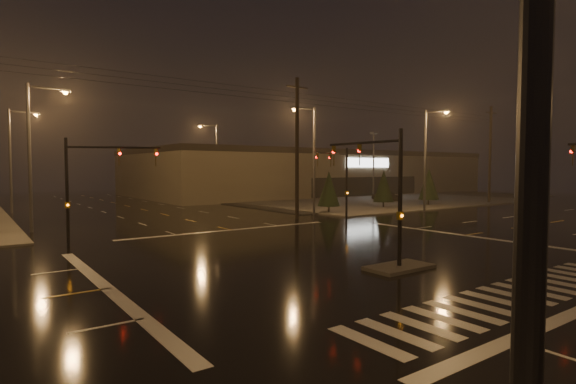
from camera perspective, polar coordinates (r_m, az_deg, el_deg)
name	(u,v)px	position (r m, az deg, el deg)	size (l,w,h in m)	color
ground	(337,254)	(22.87, 6.21, -7.88)	(140.00, 140.00, 0.00)	black
sidewalk_ne	(353,198)	(65.00, 8.22, -0.78)	(36.00, 36.00, 0.12)	#474540
median_island	(399,267)	(20.12, 13.94, -9.24)	(3.00, 1.60, 0.15)	#474540
crosswalk	(515,295)	(17.42, 26.84, -11.64)	(15.00, 2.60, 0.01)	beige
stop_bar_far	(231,230)	(31.80, -7.20, -4.81)	(16.00, 0.50, 0.01)	beige
parking_lot	(387,198)	(67.22, 12.48, -0.71)	(50.00, 24.00, 0.08)	black
retail_building	(310,171)	(80.20, 2.87, 2.66)	(60.20, 28.30, 7.20)	brown
signal_mast_median	(384,181)	(20.29, 12.07, 1.35)	(0.25, 4.59, 6.00)	black
signal_mast_ne	(341,175)	(36.35, 6.71, 2.16)	(4.84, 1.86, 6.00)	black
signal_mast_nw	(88,178)	(27.40, -24.09, 1.65)	(4.84, 1.86, 6.00)	black
streetlight_1	(34,146)	(34.94, -29.51, 5.06)	(2.77, 0.32, 10.00)	#38383A
streetlight_2	(14,153)	(50.86, -31.47, 4.24)	(2.77, 0.32, 10.00)	#38383A
streetlight_3	(312,152)	(41.93, 3.00, 5.04)	(2.77, 0.32, 10.00)	#38383A
streetlight_4	(215,157)	(58.87, -9.30, 4.41)	(2.77, 0.32, 10.00)	#38383A
streetlight_6	(428,153)	(46.37, 17.35, 4.71)	(0.32, 2.77, 10.00)	#38383A
utility_pole_1	(297,147)	(38.41, 1.16, 5.72)	(2.20, 0.32, 12.00)	black
utility_pole_2	(490,154)	(61.29, 24.28, 4.44)	(2.20, 0.32, 12.00)	black
conifer_0	(329,189)	(43.43, 5.21, 0.43)	(2.15, 2.15, 4.05)	black
conifer_1	(384,186)	(49.90, 12.05, 0.77)	(2.22, 2.22, 4.16)	black
conifer_2	(429,184)	(54.71, 17.45, 1.00)	(2.35, 2.35, 4.37)	black
car_parked	(387,196)	(60.48, 12.44, -0.47)	(1.72, 4.27, 1.46)	black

